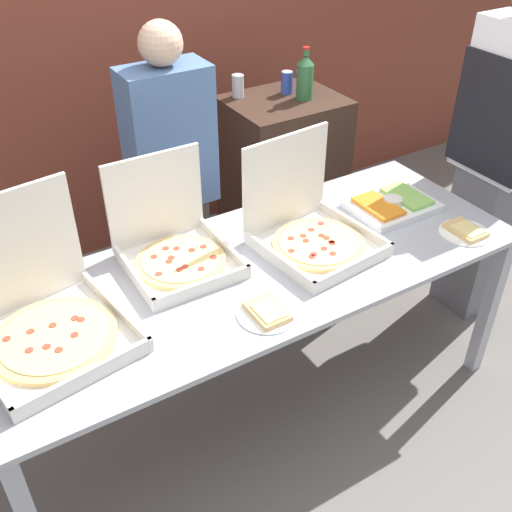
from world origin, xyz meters
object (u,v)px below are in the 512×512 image
at_px(pizza_box_near_right, 310,228).
at_px(veggie_tray, 392,204).
at_px(soda_can_colored, 287,82).
at_px(person_server_vest, 498,143).
at_px(person_guest_cap, 174,188).
at_px(pizza_box_far_right, 43,317).
at_px(soda_bottle, 305,77).
at_px(paper_plate_front_center, 465,231).
at_px(soda_can_silver, 238,86).
at_px(pizza_box_near_left, 174,246).
at_px(paper_plate_front_left, 267,312).

height_order(pizza_box_near_right, veggie_tray, pizza_box_near_right).
relative_size(soda_can_colored, person_server_vest, 0.07).
bearing_deg(veggie_tray, soda_can_colored, 87.70).
bearing_deg(person_guest_cap, veggie_tray, 140.65).
relative_size(pizza_box_far_right, soda_bottle, 2.04).
xyz_separation_m(paper_plate_front_center, soda_can_silver, (-0.35, 1.39, 0.30)).
bearing_deg(soda_bottle, pizza_box_near_right, -123.33).
distance_m(pizza_box_far_right, soda_can_colored, 1.95).
distance_m(pizza_box_near_left, soda_bottle, 1.36).
relative_size(soda_bottle, person_server_vest, 0.16).
bearing_deg(paper_plate_front_center, soda_bottle, 92.64).
height_order(paper_plate_front_left, soda_can_colored, soda_can_colored).
bearing_deg(soda_bottle, pizza_box_far_right, -152.93).
bearing_deg(person_server_vest, pizza_box_far_right, 89.93).
bearing_deg(pizza_box_near_left, paper_plate_front_left, -73.14).
height_order(pizza_box_near_left, soda_can_silver, pizza_box_near_left).
height_order(veggie_tray, soda_can_colored, soda_can_colored).
xyz_separation_m(veggie_tray, person_server_vest, (0.64, -0.03, 0.17)).
distance_m(soda_can_silver, soda_can_colored, 0.28).
relative_size(pizza_box_near_left, paper_plate_front_left, 1.92).
distance_m(pizza_box_near_left, veggie_tray, 1.06).
distance_m(pizza_box_near_left, soda_can_colored, 1.38).
distance_m(soda_bottle, soda_can_silver, 0.37).
relative_size(soda_can_silver, soda_can_colored, 1.00).
height_order(pizza_box_far_right, person_server_vest, person_server_vest).
height_order(pizza_box_far_right, paper_plate_front_left, pizza_box_far_right).
bearing_deg(soda_can_colored, person_server_vest, -58.69).
relative_size(paper_plate_front_left, soda_bottle, 0.81).
bearing_deg(veggie_tray, person_server_vest, -2.63).
height_order(pizza_box_near_right, paper_plate_front_left, pizza_box_near_right).
bearing_deg(soda_can_colored, paper_plate_front_left, -126.09).
bearing_deg(pizza_box_near_left, veggie_tray, -7.45).
bearing_deg(soda_can_silver, soda_bottle, -35.72).
xyz_separation_m(soda_bottle, soda_can_colored, (-0.04, 0.12, -0.06)).
distance_m(pizza_box_far_right, soda_can_silver, 1.79).
bearing_deg(pizza_box_far_right, soda_bottle, 18.70).
relative_size(pizza_box_near_right, pizza_box_far_right, 0.88).
height_order(person_guest_cap, person_server_vest, person_server_vest).
distance_m(pizza_box_far_right, person_guest_cap, 1.07).
bearing_deg(soda_bottle, soda_can_silver, 144.28).
relative_size(person_guest_cap, person_server_vest, 0.91).
distance_m(veggie_tray, soda_bottle, 0.92).
distance_m(pizza_box_near_left, paper_plate_front_left, 0.51).
height_order(pizza_box_near_right, soda_can_colored, pizza_box_near_right).
distance_m(soda_bottle, person_guest_cap, 0.97).
height_order(veggie_tray, person_server_vest, person_server_vest).
height_order(paper_plate_front_center, person_guest_cap, person_guest_cap).
distance_m(paper_plate_front_left, soda_can_colored, 1.64).
relative_size(soda_can_silver, person_server_vest, 0.07).
bearing_deg(soda_can_silver, pizza_box_far_right, -142.38).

